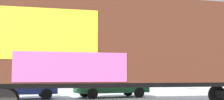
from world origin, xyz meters
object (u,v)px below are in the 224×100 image
Objects in this scene: flagpole at (164,30)px; parked_car_green at (111,85)px; parked_car_blue at (21,84)px; freight_car at (126,44)px.

flagpole is 7.04m from parked_car_green.
flagpole is 11.65m from parked_car_blue.
flagpole is 1.80× the size of parked_car_blue.
flagpole is at bearing 14.61° from parked_car_blue.
freight_car is at bearing -123.81° from flagpole.
parked_car_green is at bearing 80.53° from freight_car.
parked_car_blue is 0.87× the size of parked_car_green.
parked_car_green is at bearing -151.74° from flagpole.
freight_car is at bearing -99.47° from parked_car_green.
flagpole is at bearing 28.26° from parked_car_green.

